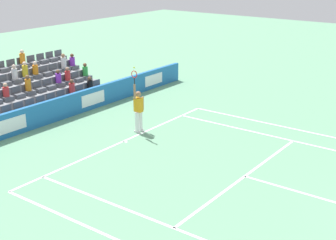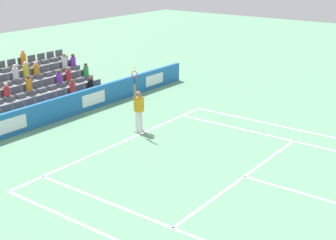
% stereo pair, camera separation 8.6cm
% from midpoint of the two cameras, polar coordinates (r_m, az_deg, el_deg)
% --- Properties ---
extents(line_baseline, '(10.97, 0.10, 0.01)m').
position_cam_midpoint_polar(line_baseline, '(19.76, -5.35, -2.48)').
color(line_baseline, white).
rests_on(line_baseline, ground).
extents(line_service, '(8.23, 0.10, 0.01)m').
position_cam_midpoint_polar(line_service, '(16.88, 8.82, -6.51)').
color(line_service, white).
rests_on(line_service, ground).
extents(line_singles_sideline_left, '(0.10, 11.89, 0.01)m').
position_cam_midpoint_polar(line_singles_sideline_left, '(13.55, 2.12, -13.11)').
color(line_singles_sideline_left, white).
rests_on(line_singles_sideline_left, ground).
extents(line_singles_sideline_right, '(0.10, 11.89, 0.01)m').
position_cam_midpoint_polar(line_singles_sideline_right, '(20.20, 15.48, -2.64)').
color(line_singles_sideline_right, white).
rests_on(line_singles_sideline_right, ground).
extents(line_doubles_sideline_right, '(0.10, 11.89, 0.01)m').
position_cam_midpoint_polar(line_doubles_sideline_right, '(21.41, 16.84, -1.54)').
color(line_doubles_sideline_right, white).
rests_on(line_doubles_sideline_right, ground).
extents(line_centre_mark, '(0.10, 0.20, 0.01)m').
position_cam_midpoint_polar(line_centre_mark, '(19.70, -5.13, -2.55)').
color(line_centre_mark, white).
rests_on(line_centre_mark, ground).
extents(sponsor_barrier, '(19.00, 0.22, 1.04)m').
position_cam_midpoint_polar(sponsor_barrier, '(22.43, -13.31, 1.10)').
color(sponsor_barrier, '#1E66AD').
rests_on(sponsor_barrier, ground).
extents(tennis_player, '(0.53, 0.36, 2.85)m').
position_cam_midpoint_polar(tennis_player, '(20.45, -3.60, 1.24)').
color(tennis_player, white).
rests_on(tennis_player, ground).
extents(stadium_stand, '(8.68, 3.80, 2.62)m').
position_cam_midpoint_polar(stadium_stand, '(24.63, -17.81, 2.70)').
color(stadium_stand, gray).
rests_on(stadium_stand, ground).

